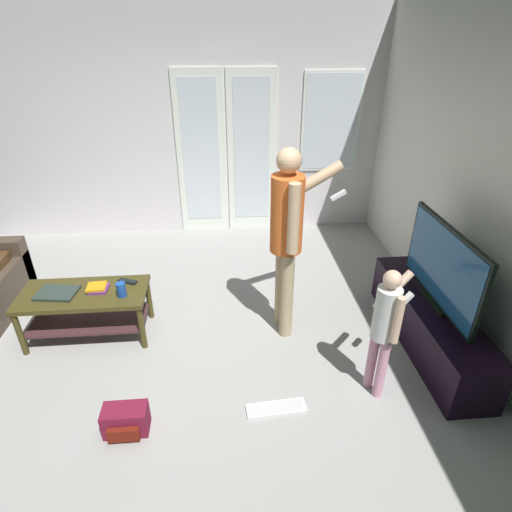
# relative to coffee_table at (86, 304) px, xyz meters

# --- Properties ---
(ground_plane) EXTENTS (5.28, 5.60, 0.02)m
(ground_plane) POSITION_rel_coffee_table_xyz_m (0.71, -0.53, -0.34)
(ground_plane) COLOR #9C9B98
(wall_back_with_doors) EXTENTS (5.28, 0.09, 2.88)m
(wall_back_with_doors) POSITION_rel_coffee_table_xyz_m (0.80, 2.23, 1.06)
(wall_back_with_doors) COLOR silver
(wall_back_with_doors) RESTS_ON ground_plane
(coffee_table) EXTENTS (1.07, 0.50, 0.46)m
(coffee_table) POSITION_rel_coffee_table_xyz_m (0.00, 0.00, 0.00)
(coffee_table) COLOR #3F3716
(coffee_table) RESTS_ON ground_plane
(tv_stand) EXTENTS (0.41, 1.63, 0.43)m
(tv_stand) POSITION_rel_coffee_table_xyz_m (2.97, -0.39, -0.12)
(tv_stand) COLOR black
(tv_stand) RESTS_ON ground_plane
(flat_screen_tv) EXTENTS (0.08, 1.12, 0.69)m
(flat_screen_tv) POSITION_rel_coffee_table_xyz_m (2.97, -0.38, 0.45)
(flat_screen_tv) COLOR black
(flat_screen_tv) RESTS_ON tv_stand
(person_adult) EXTENTS (0.69, 0.52, 1.68)m
(person_adult) POSITION_rel_coffee_table_xyz_m (1.76, -0.05, 0.68)
(person_adult) COLOR tan
(person_adult) RESTS_ON ground_plane
(person_child) EXTENTS (0.38, 0.37, 1.07)m
(person_child) POSITION_rel_coffee_table_xyz_m (2.34, -0.86, 0.31)
(person_child) COLOR pink
(person_child) RESTS_ON ground_plane
(backpack) EXTENTS (0.30, 0.20, 0.21)m
(backpack) POSITION_rel_coffee_table_xyz_m (0.51, -1.09, -0.23)
(backpack) COLOR maroon
(backpack) RESTS_ON ground_plane
(loose_keyboard) EXTENTS (0.45, 0.16, 0.02)m
(loose_keyboard) POSITION_rel_coffee_table_xyz_m (1.57, -0.99, -0.32)
(loose_keyboard) COLOR white
(loose_keyboard) RESTS_ON ground_plane
(laptop_closed) EXTENTS (0.36, 0.28, 0.02)m
(laptop_closed) POSITION_rel_coffee_table_xyz_m (-0.21, -0.01, 0.14)
(laptop_closed) COLOR #29352F
(laptop_closed) RESTS_ON coffee_table
(cup_near_edge) EXTENTS (0.08, 0.08, 0.13)m
(cup_near_edge) POSITION_rel_coffee_table_xyz_m (0.35, -0.09, 0.19)
(cup_near_edge) COLOR #1A45A1
(cup_near_edge) RESTS_ON coffee_table
(tv_remote_black) EXTENTS (0.18, 0.11, 0.02)m
(tv_remote_black) POSITION_rel_coffee_table_xyz_m (0.36, 0.13, 0.14)
(tv_remote_black) COLOR black
(tv_remote_black) RESTS_ON coffee_table
(book_stack) EXTENTS (0.18, 0.16, 0.05)m
(book_stack) POSITION_rel_coffee_table_xyz_m (0.13, 0.02, 0.15)
(book_stack) COLOR #703483
(book_stack) RESTS_ON coffee_table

